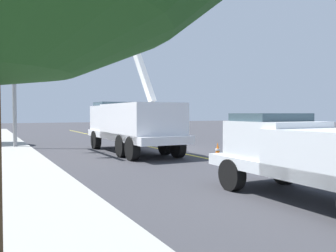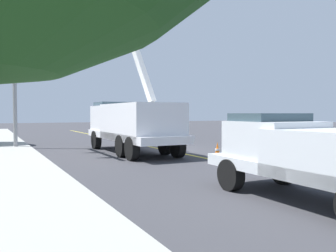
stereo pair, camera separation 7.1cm
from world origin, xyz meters
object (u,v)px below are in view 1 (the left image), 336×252
Objects in this scene: passing_minivan at (148,127)px; traffic_signal_mast at (16,53)px; service_pickup_truck at (315,154)px; utility_bucket_truck at (131,122)px; traffic_cone_mid_front at (218,152)px; traffic_cone_mid_rear at (136,139)px.

traffic_signal_mast is at bearing 115.58° from passing_minivan.
traffic_signal_mast is at bearing 18.38° from service_pickup_truck.
utility_bucket_truck is 7.18m from traffic_signal_mast.
traffic_signal_mast is at bearing 56.44° from utility_bucket_truck.
utility_bucket_truck is 9.42m from passing_minivan.
traffic_cone_mid_front is (-13.14, 2.79, -0.56)m from passing_minivan.
utility_bucket_truck reaches higher than service_pickup_truck.
utility_bucket_truck is 11.26× the size of traffic_cone_mid_rear.
utility_bucket_truck is 4.99m from traffic_cone_mid_rear.
utility_bucket_truck is 9.82× the size of traffic_cone_mid_front.
utility_bucket_truck is at bearing 153.84° from traffic_cone_mid_rear.
traffic_cone_mid_rear is 0.09× the size of traffic_signal_mast.
utility_bucket_truck is 1.71× the size of passing_minivan.
traffic_signal_mast reaches higher than passing_minivan.
service_pickup_truck is at bearing 179.27° from utility_bucket_truck.
traffic_cone_mid_front is 12.00m from traffic_signal_mast.
service_pickup_truck is at bearing 166.23° from passing_minivan.
service_pickup_truck is 6.71× the size of traffic_cone_mid_front.
passing_minivan is at bearing -34.04° from traffic_cone_mid_rear.
utility_bucket_truck reaches higher than traffic_cone_mid_rear.
utility_bucket_truck is 1.46× the size of service_pickup_truck.
passing_minivan is at bearing -30.00° from utility_bucket_truck.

